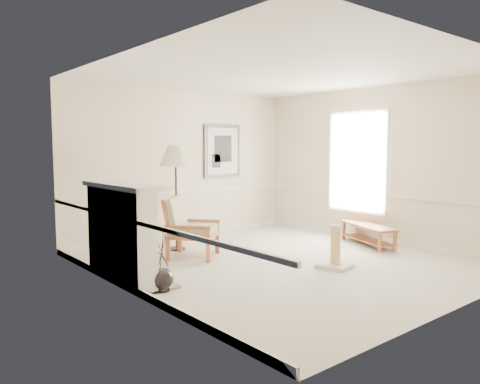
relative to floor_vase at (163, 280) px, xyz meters
name	(u,v)px	position (x,y,z in m)	size (l,w,h in m)	color
ground	(280,262)	(2.15, 0.11, -0.15)	(5.50, 5.50, 0.00)	silver
room	(284,142)	(2.29, 0.19, 1.72)	(5.04, 5.54, 2.92)	beige
fireplace	(122,234)	(-0.19, 0.71, 0.49)	(0.64, 1.64, 1.31)	white
floor_vase	(163,280)	(0.00, 0.00, 0.00)	(0.27, 0.27, 0.80)	black
armchair	(187,225)	(1.24, 1.35, 0.38)	(1.07, 1.08, 0.98)	#975130
floor_lamp	(176,159)	(1.40, 1.92, 1.44)	(0.73, 0.73, 1.81)	black
bench	(368,231)	(4.30, 0.03, 0.10)	(0.87, 1.37, 0.38)	#975130
scratching_post	(335,254)	(2.55, -0.63, 0.06)	(0.55, 0.55, 0.64)	beige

